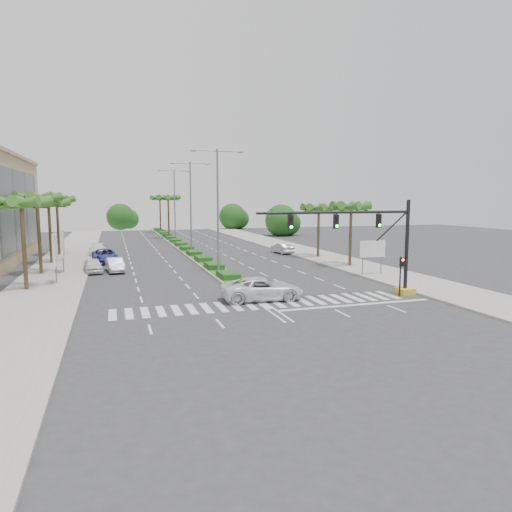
{
  "coord_description": "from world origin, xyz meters",
  "views": [
    {
      "loc": [
        -9.77,
        -29.43,
        7.25
      ],
      "look_at": [
        0.41,
        2.96,
        3.0
      ],
      "focal_mm": 32.0,
      "sensor_mm": 36.0,
      "label": 1
    }
  ],
  "objects_px": {
    "car_parked_b": "(115,265)",
    "car_parked_c": "(105,256)",
    "car_crossing": "(262,289)",
    "car_parked_d": "(97,250)",
    "car_parked_a": "(93,266)",
    "car_right": "(282,248)"
  },
  "relations": [
    {
      "from": "car_parked_b",
      "to": "car_parked_c",
      "type": "xyz_separation_m",
      "value": [
        -1.05,
        7.38,
        0.07
      ]
    },
    {
      "from": "car_crossing",
      "to": "car_parked_b",
      "type": "bearing_deg",
      "value": 34.36
    },
    {
      "from": "car_parked_d",
      "to": "car_parked_c",
      "type": "bearing_deg",
      "value": -82.45
    },
    {
      "from": "car_parked_c",
      "to": "car_crossing",
      "type": "xyz_separation_m",
      "value": [
        11.12,
        -23.93,
        0.05
      ]
    },
    {
      "from": "car_parked_b",
      "to": "car_crossing",
      "type": "relative_size",
      "value": 0.73
    },
    {
      "from": "car_parked_a",
      "to": "car_right",
      "type": "relative_size",
      "value": 0.95
    },
    {
      "from": "car_parked_a",
      "to": "car_parked_c",
      "type": "xyz_separation_m",
      "value": [
        1.04,
        7.21,
        0.07
      ]
    },
    {
      "from": "car_parked_b",
      "to": "car_parked_c",
      "type": "distance_m",
      "value": 7.45
    },
    {
      "from": "car_crossing",
      "to": "car_parked_a",
      "type": "bearing_deg",
      "value": 39.08
    },
    {
      "from": "car_parked_c",
      "to": "car_parked_b",
      "type": "bearing_deg",
      "value": -87.85
    },
    {
      "from": "car_crossing",
      "to": "car_parked_c",
      "type": "bearing_deg",
      "value": 27.98
    },
    {
      "from": "car_parked_b",
      "to": "car_parked_d",
      "type": "bearing_deg",
      "value": 90.73
    },
    {
      "from": "car_right",
      "to": "car_crossing",
      "type": "bearing_deg",
      "value": 59.48
    },
    {
      "from": "car_parked_b",
      "to": "car_crossing",
      "type": "distance_m",
      "value": 19.38
    },
    {
      "from": "car_parked_a",
      "to": "car_parked_c",
      "type": "distance_m",
      "value": 7.29
    },
    {
      "from": "car_parked_a",
      "to": "car_parked_d",
      "type": "relative_size",
      "value": 0.82
    },
    {
      "from": "car_parked_b",
      "to": "car_crossing",
      "type": "height_order",
      "value": "car_crossing"
    },
    {
      "from": "car_parked_b",
      "to": "car_parked_d",
      "type": "distance_m",
      "value": 14.71
    },
    {
      "from": "car_parked_b",
      "to": "car_right",
      "type": "distance_m",
      "value": 23.47
    },
    {
      "from": "car_parked_b",
      "to": "car_parked_d",
      "type": "height_order",
      "value": "car_parked_d"
    },
    {
      "from": "car_parked_c",
      "to": "car_parked_a",
      "type": "bearing_deg",
      "value": -104.13
    },
    {
      "from": "car_parked_b",
      "to": "car_right",
      "type": "bearing_deg",
      "value": 16.53
    }
  ]
}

